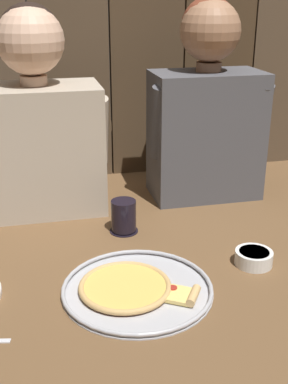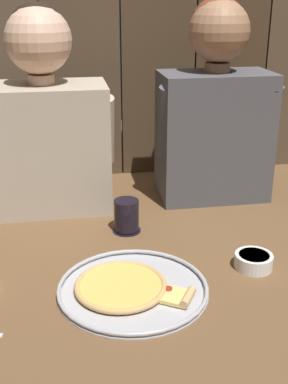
{
  "view_description": "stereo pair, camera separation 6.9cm",
  "coord_description": "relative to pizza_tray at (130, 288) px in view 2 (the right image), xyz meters",
  "views": [
    {
      "loc": [
        -0.28,
        -1.03,
        0.65
      ],
      "look_at": [
        -0.02,
        0.1,
        0.18
      ],
      "focal_mm": 45.98,
      "sensor_mm": 36.0,
      "label": 1
    },
    {
      "loc": [
        -0.21,
        -1.04,
        0.65
      ],
      "look_at": [
        -0.02,
        0.1,
        0.18
      ],
      "focal_mm": 45.98,
      "sensor_mm": 36.0,
      "label": 2
    }
  ],
  "objects": [
    {
      "name": "diner_left",
      "position": [
        -0.19,
        0.54,
        0.28
      ],
      "size": [
        0.42,
        0.24,
        0.63
      ],
      "color": "#B2A38E",
      "rests_on": "ground"
    },
    {
      "name": "drinking_glass",
      "position": [
        0.03,
        0.31,
        0.04
      ],
      "size": [
        0.08,
        0.08,
        0.1
      ],
      "color": "black",
      "rests_on": "ground"
    },
    {
      "name": "dipping_bowl",
      "position": [
        0.33,
        0.05,
        0.01
      ],
      "size": [
        0.1,
        0.1,
        0.04
      ],
      "color": "white",
      "rests_on": "ground"
    },
    {
      "name": "pizza_tray",
      "position": [
        0.0,
        0.0,
        0.0
      ],
      "size": [
        0.36,
        0.36,
        0.03
      ],
      "color": "#B2B2B7",
      "rests_on": "ground"
    },
    {
      "name": "ground_plane",
      "position": [
        0.09,
        0.07,
        -0.01
      ],
      "size": [
        3.2,
        3.2,
        0.0
      ],
      "primitive_type": "plane",
      "color": "brown"
    },
    {
      "name": "diner_right",
      "position": [
        0.36,
        0.54,
        0.29
      ],
      "size": [
        0.39,
        0.21,
        0.64
      ],
      "color": "#4C4C51",
      "rests_on": "ground"
    }
  ]
}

